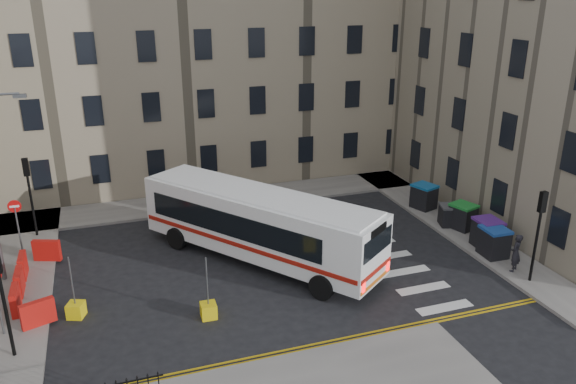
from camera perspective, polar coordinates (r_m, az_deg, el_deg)
ground at (r=26.86m, az=1.25°, el=-6.70°), size 120.00×120.00×0.00m
pavement_north at (r=33.41m, az=-13.63°, el=-1.56°), size 36.00×3.20×0.15m
pavement_east at (r=33.84m, az=13.34°, el=-1.26°), size 2.40×26.00×0.15m
terrace_north at (r=38.15m, az=-17.37°, el=14.04°), size 38.30×10.80×17.20m
corner_east at (r=38.79m, az=26.82°, el=14.41°), size 17.80×24.30×19.20m
traffic_light_east at (r=25.67m, az=24.17°, el=-2.86°), size 0.28×0.22×4.10m
traffic_light_nw at (r=30.65m, az=-24.84°, el=0.65°), size 0.28×0.22×4.10m
traffic_light_sw at (r=21.01m, az=-27.16°, el=-8.47°), size 0.28×0.22×4.10m
no_entry_north at (r=29.10m, az=-25.90°, el=-2.18°), size 0.60×0.08×3.00m
roadworks_barriers at (r=25.94m, az=-24.84°, el=-8.16°), size 1.66×6.26×1.00m
bus at (r=25.92m, az=-3.00°, el=-3.12°), size 9.34×11.32×3.28m
wheelie_bin_a at (r=28.17m, az=20.19°, el=-4.76°), size 1.15×1.31×1.40m
wheelie_bin_b at (r=28.96m, az=19.57°, el=-3.96°), size 1.17×1.33×1.43m
wheelie_bin_c at (r=30.74m, az=17.33°, el=-2.36°), size 1.38×1.48×1.34m
wheelie_bin_d at (r=30.98m, az=15.97°, el=-2.26°), size 1.15×1.24×1.12m
wheelie_bin_e at (r=32.96m, az=13.64°, el=-0.42°), size 1.45×1.55×1.39m
pedestrian at (r=26.97m, az=22.13°, el=-5.75°), size 0.77×0.71×1.76m
bollard_yellow at (r=23.79m, az=-20.73°, el=-11.14°), size 0.78×0.78×0.60m
bollard_chevron at (r=22.49m, az=-8.07°, el=-11.83°), size 0.61×0.61×0.60m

